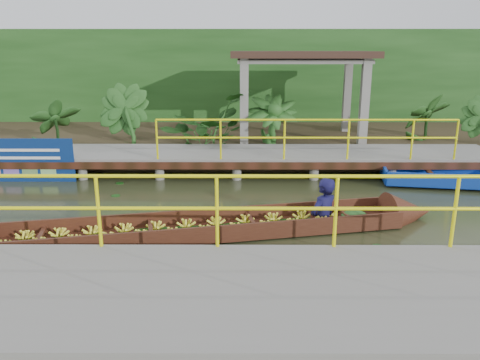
{
  "coord_description": "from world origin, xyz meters",
  "views": [
    {
      "loc": [
        1.14,
        -8.99,
        3.27
      ],
      "look_at": [
        1.09,
        0.5,
        0.6
      ],
      "focal_mm": 35.0,
      "sensor_mm": 36.0,
      "label": 1
    }
  ],
  "objects": [
    {
      "name": "vendor_boat",
      "position": [
        0.79,
        -1.01,
        0.25
      ],
      "size": [
        9.13,
        2.77,
        2.13
      ],
      "rotation": [
        0.0,
        0.0,
        0.21
      ],
      "color": "#36180E",
      "rests_on": "ground"
    },
    {
      "name": "far_dock",
      "position": [
        0.02,
        3.43,
        0.48
      ],
      "size": [
        16.0,
        2.06,
        1.66
      ],
      "color": "gray",
      "rests_on": "ground"
    },
    {
      "name": "near_dock",
      "position": [
        1.0,
        -4.2,
        0.3
      ],
      "size": [
        18.0,
        2.4,
        1.73
      ],
      "color": "gray",
      "rests_on": "ground"
    },
    {
      "name": "ground",
      "position": [
        0.0,
        0.0,
        0.0
      ],
      "size": [
        80.0,
        80.0,
        0.0
      ],
      "primitive_type": "plane",
      "color": "#2B3018",
      "rests_on": "ground"
    },
    {
      "name": "land_strip",
      "position": [
        0.0,
        7.5,
        0.23
      ],
      "size": [
        30.0,
        8.0,
        0.45
      ],
      "primitive_type": "cube",
      "color": "#34271A",
      "rests_on": "ground"
    },
    {
      "name": "foliage_backdrop",
      "position": [
        0.0,
        10.0,
        2.0
      ],
      "size": [
        30.0,
        0.8,
        4.0
      ],
      "primitive_type": "cube",
      "color": "#1B4516",
      "rests_on": "ground"
    },
    {
      "name": "blue_banner",
      "position": [
        -4.91,
        2.48,
        0.56
      ],
      "size": [
        3.6,
        0.04,
        1.13
      ],
      "color": "navy",
      "rests_on": "ground"
    },
    {
      "name": "pavilion",
      "position": [
        3.0,
        6.3,
        2.82
      ],
      "size": [
        4.4,
        3.0,
        3.0
      ],
      "color": "gray",
      "rests_on": "ground"
    },
    {
      "name": "tropical_plants",
      "position": [
        1.74,
        5.3,
        1.28
      ],
      "size": [
        14.32,
        1.32,
        1.65
      ],
      "color": "#1B4516",
      "rests_on": "ground"
    }
  ]
}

